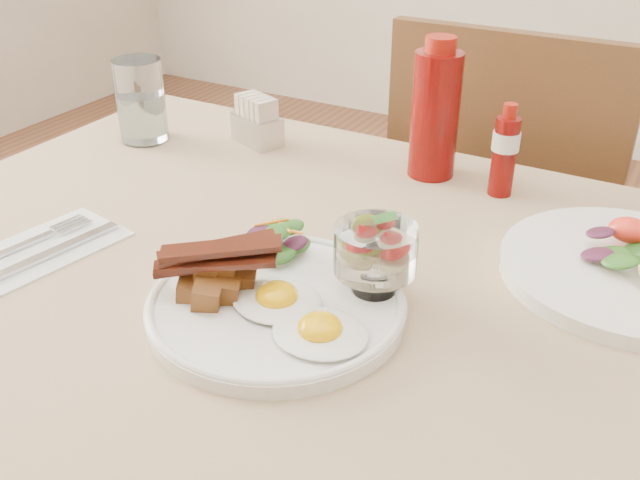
% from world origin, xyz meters
% --- Properties ---
extents(table, '(1.33, 0.88, 0.75)m').
position_xyz_m(table, '(0.00, 0.00, 0.66)').
color(table, '#503219').
rests_on(table, ground).
extents(chair_far, '(0.42, 0.42, 0.93)m').
position_xyz_m(chair_far, '(0.00, 0.66, 0.52)').
color(chair_far, '#503219').
rests_on(chair_far, ground).
extents(main_plate, '(0.28, 0.28, 0.02)m').
position_xyz_m(main_plate, '(-0.06, -0.08, 0.76)').
color(main_plate, white).
rests_on(main_plate, table).
extents(fried_eggs, '(0.19, 0.14, 0.03)m').
position_xyz_m(fried_eggs, '(-0.02, -0.11, 0.78)').
color(fried_eggs, white).
rests_on(fried_eggs, main_plate).
extents(bacon_potato_pile, '(0.13, 0.11, 0.06)m').
position_xyz_m(bacon_potato_pile, '(-0.12, -0.11, 0.80)').
color(bacon_potato_pile, brown).
rests_on(bacon_potato_pile, main_plate).
extents(side_salad, '(0.08, 0.07, 0.04)m').
position_xyz_m(side_salad, '(-0.10, -0.00, 0.79)').
color(side_salad, '#174412').
rests_on(side_salad, main_plate).
extents(fruit_cup, '(0.09, 0.09, 0.09)m').
position_xyz_m(fruit_cup, '(0.02, -0.01, 0.82)').
color(fruit_cup, white).
rests_on(fruit_cup, main_plate).
extents(ketchup_bottle, '(0.07, 0.07, 0.21)m').
position_xyz_m(ketchup_bottle, '(-0.05, 0.34, 0.85)').
color(ketchup_bottle, '#5C0605').
rests_on(ketchup_bottle, table).
extents(hot_sauce_bottle, '(0.05, 0.05, 0.13)m').
position_xyz_m(hot_sauce_bottle, '(0.06, 0.32, 0.82)').
color(hot_sauce_bottle, '#5C0605').
rests_on(hot_sauce_bottle, table).
extents(sugar_caddy, '(0.10, 0.08, 0.08)m').
position_xyz_m(sugar_caddy, '(-0.35, 0.31, 0.79)').
color(sugar_caddy, silver).
rests_on(sugar_caddy, table).
extents(water_glass, '(0.08, 0.08, 0.14)m').
position_xyz_m(water_glass, '(-0.53, 0.23, 0.81)').
color(water_glass, white).
rests_on(water_glass, table).
extents(napkin_cutlery, '(0.15, 0.23, 0.01)m').
position_xyz_m(napkin_cutlery, '(-0.38, -0.12, 0.75)').
color(napkin_cutlery, white).
rests_on(napkin_cutlery, table).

